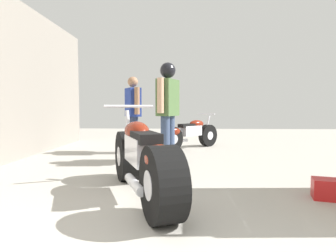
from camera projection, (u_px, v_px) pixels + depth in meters
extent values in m
plane|color=#A8A399|center=(165.00, 171.00, 4.48)|extent=(17.68, 17.68, 0.00)
cylinder|color=black|center=(128.00, 156.00, 3.87)|extent=(0.49, 0.72, 0.67)
cylinder|color=silver|center=(128.00, 156.00, 3.87)|extent=(0.34, 0.34, 0.26)
cylinder|color=black|center=(163.00, 184.00, 2.44)|extent=(0.49, 0.72, 0.67)
cylinder|color=silver|center=(163.00, 184.00, 2.44)|extent=(0.34, 0.34, 0.26)
cube|color=silver|center=(141.00, 150.00, 3.14)|extent=(0.48, 0.72, 0.29)
ellipsoid|color=maroon|center=(137.00, 131.00, 3.35)|extent=(0.45, 0.61, 0.23)
cube|color=black|center=(146.00, 137.00, 2.95)|extent=(0.40, 0.55, 0.10)
ellipsoid|color=maroon|center=(161.00, 159.00, 2.47)|extent=(0.42, 0.53, 0.25)
cylinder|color=silver|center=(129.00, 133.00, 3.81)|extent=(0.15, 0.27, 0.61)
cylinder|color=silver|center=(129.00, 106.00, 3.75)|extent=(0.62, 0.27, 0.04)
cylinder|color=silver|center=(135.00, 184.00, 2.82)|extent=(0.30, 0.57, 0.09)
cylinder|color=black|center=(208.00, 135.00, 7.29)|extent=(0.50, 0.50, 0.55)
cylinder|color=silver|center=(208.00, 135.00, 7.29)|extent=(0.27, 0.27, 0.21)
cylinder|color=black|center=(172.00, 139.00, 6.45)|extent=(0.50, 0.50, 0.55)
cylinder|color=silver|center=(172.00, 139.00, 6.45)|extent=(0.27, 0.27, 0.21)
cube|color=silver|center=(191.00, 131.00, 6.86)|extent=(0.54, 0.54, 0.24)
ellipsoid|color=maroon|center=(196.00, 124.00, 6.98)|extent=(0.48, 0.48, 0.19)
cube|color=black|center=(187.00, 126.00, 6.75)|extent=(0.43, 0.43, 0.09)
ellipsoid|color=maroon|center=(173.00, 131.00, 6.47)|extent=(0.43, 0.43, 0.21)
cylinder|color=silver|center=(207.00, 125.00, 7.25)|extent=(0.19, 0.18, 0.50)
cylinder|color=silver|center=(206.00, 114.00, 7.21)|extent=(0.40, 0.41, 0.03)
cylinder|color=silver|center=(180.00, 141.00, 6.79)|extent=(0.39, 0.39, 0.08)
cylinder|color=#2D3851|center=(132.00, 134.00, 6.27)|extent=(0.21, 0.21, 0.80)
cylinder|color=#2D3851|center=(135.00, 135.00, 6.09)|extent=(0.21, 0.21, 0.80)
cube|color=navy|center=(133.00, 102.00, 6.13)|extent=(0.41, 0.50, 0.61)
cylinder|color=#9E7051|center=(129.00, 101.00, 6.38)|extent=(0.15, 0.15, 0.56)
cylinder|color=#9E7051|center=(137.00, 101.00, 5.88)|extent=(0.15, 0.15, 0.56)
sphere|color=#9E7051|center=(133.00, 82.00, 6.10)|extent=(0.22, 0.22, 0.22)
cylinder|color=#384766|center=(165.00, 140.00, 5.01)|extent=(0.21, 0.21, 0.84)
cylinder|color=#384766|center=(170.00, 139.00, 5.20)|extent=(0.21, 0.21, 0.84)
cube|color=#476638|center=(168.00, 98.00, 5.05)|extent=(0.41, 0.53, 0.65)
cylinder|color=tan|center=(160.00, 96.00, 4.79)|extent=(0.15, 0.15, 0.59)
cylinder|color=tan|center=(175.00, 97.00, 5.31)|extent=(0.15, 0.15, 0.59)
sphere|color=black|center=(168.00, 71.00, 5.02)|extent=(0.23, 0.23, 0.23)
sphere|color=black|center=(168.00, 70.00, 5.02)|extent=(0.28, 0.28, 0.28)
cube|color=#B21919|center=(330.00, 189.00, 3.07)|extent=(0.39, 0.32, 0.22)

